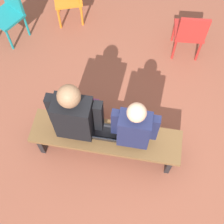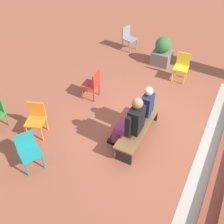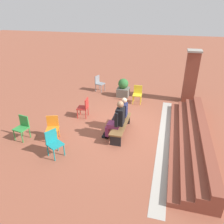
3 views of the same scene
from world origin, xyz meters
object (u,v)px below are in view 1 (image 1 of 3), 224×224
person_adult (77,114)px  bench (106,139)px  plastic_chair_by_pillar (190,32)px  laptop (107,135)px  person_student (135,126)px  plastic_chair_mid_courtyard (9,11)px

person_adult → bench: bearing=167.5°
bench → person_adult: 0.53m
person_adult → plastic_chair_by_pillar: 2.11m
bench → person_adult: bearing=-12.5°
laptop → plastic_chair_by_pillar: 1.99m
person_student → person_adult: (0.65, -0.01, 0.06)m
laptop → plastic_chair_mid_courtyard: bearing=-44.3°
person_student → plastic_chair_mid_courtyard: 2.69m
bench → laptop: laptop is taller
person_student → plastic_chair_by_pillar: person_student is taller
bench → plastic_chair_by_pillar: (-0.90, -1.77, 0.13)m
plastic_chair_by_pillar → plastic_chair_mid_courtyard: 2.68m
plastic_chair_mid_courtyard → person_student: bearing=141.5°
bench → person_student: (-0.32, -0.06, 0.34)m
plastic_chair_by_pillar → plastic_chair_mid_courtyard: same height
bench → person_adult: (0.33, -0.07, 0.40)m
plastic_chair_by_pillar → bench: bearing=63.1°
bench → plastic_chair_mid_courtyard: 2.49m
person_adult → plastic_chair_mid_courtyard: 2.22m
person_student → bench: bearing=11.4°
person_adult → plastic_chair_by_pillar: size_ratio=1.72×
person_adult → person_student: bearing=179.3°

